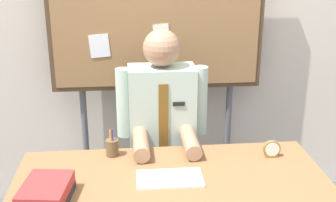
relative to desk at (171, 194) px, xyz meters
The scene contains 8 objects.
back_wall 1.33m from the desk, 90.00° to the left, with size 6.40×0.08×2.70m, color beige.
desk is the anchor object (origin of this frame).
person 0.55m from the desk, 90.00° to the left, with size 0.55×0.56×1.37m.
bulletin_board 1.22m from the desk, 90.01° to the left, with size 1.41×0.09×2.00m.
book_stack 0.63m from the desk, 165.26° to the right, with size 0.25×0.30×0.09m.
open_notebook 0.10m from the desk, 115.39° to the right, with size 0.33×0.19×0.01m, color silver.
desk_clock 0.62m from the desk, 17.19° to the left, with size 0.10×0.04×0.10m.
pen_holder 0.43m from the desk, 137.36° to the left, with size 0.07×0.07×0.16m.
Camera 1 is at (-0.20, -1.96, 1.84)m, focal length 47.37 mm.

